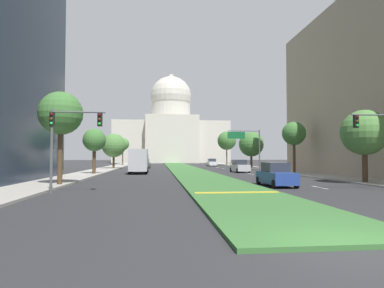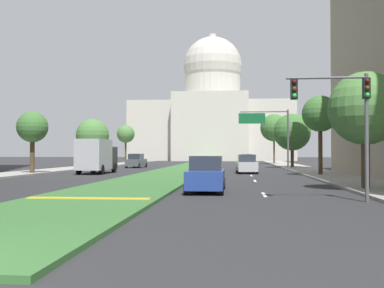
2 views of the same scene
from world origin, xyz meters
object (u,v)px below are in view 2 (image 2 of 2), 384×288
Objects in this scene: street_tree_left_distant at (126,134)px; sedan_midblock at (247,165)px; sedan_lead_stopped at (206,175)px; street_tree_right_far at (292,132)px; sedan_far_horizon at (247,160)px; sedan_distant at (136,161)px; traffic_light_near_right at (345,108)px; box_truck_delivery at (97,156)px; street_tree_left_mid at (32,128)px; street_tree_right_distant at (274,128)px; street_tree_right_near at (365,109)px; street_tree_right_mid at (320,114)px; street_tree_left_far at (92,135)px; capitol_building at (212,116)px; overhead_guide_sign at (270,127)px.

sedan_midblock is at bearing -59.81° from street_tree_left_distant.
sedan_lead_stopped reaches higher than sedan_midblock.
sedan_midblock is (-6.09, -15.01, -3.71)m from street_tree_right_far.
sedan_distant is at bearing -138.98° from sedan_far_horizon.
street_tree_right_far is 1.48× the size of sedan_distant.
street_tree_left_distant reaches higher than traffic_light_near_right.
box_truck_delivery is (-0.09, -17.16, 0.83)m from sedan_distant.
street_tree_left_mid is 0.68× the size of street_tree_right_distant.
street_tree_right_mid is at bearing 88.48° from street_tree_right_near.
box_truck_delivery is at bearing 21.02° from street_tree_left_mid.
street_tree_right_far is 20.45m from sedan_distant.
street_tree_left_far is 6.56m from sedan_distant.
street_tree_left_distant is at bearing 107.48° from sedan_lead_stopped.
street_tree_right_distant is at bearing 91.13° from street_tree_right_mid.
sedan_distant is (-20.12, 19.82, -4.38)m from street_tree_right_mid.
capitol_building is at bearing 99.53° from street_tree_right_mid.
overhead_guide_sign is at bearing -109.17° from street_tree_right_far.
street_tree_right_mid is at bearing -56.24° from street_tree_left_distant.
street_tree_left_far is 24.85m from sedan_far_horizon.
street_tree_right_near reaches higher than sedan_distant.
sedan_far_horizon is (3.17, 49.13, -0.04)m from sedan_lead_stopped.
street_tree_right_mid reaches higher than sedan_lead_stopped.
capitol_building is at bearing 92.67° from sedan_lead_stopped.
street_tree_left_mid is at bearing -122.19° from sedan_far_horizon.
street_tree_left_distant is (-26.19, 39.18, -0.06)m from street_tree_right_mid.
street_tree_left_mid is 38.60m from street_tree_left_distant.
street_tree_left_far is 1.46× the size of sedan_midblock.
street_tree_right_distant reaches higher than box_truck_delivery.
traffic_light_near_right is at bearing -112.21° from street_tree_right_near.
street_tree_right_far is (25.58, 19.05, 0.29)m from street_tree_left_mid.
overhead_guide_sign reaches higher than street_tree_left_far.
capitol_building is 8.54× the size of sedan_distant.
street_tree_left_far is at bearing 126.83° from street_tree_right_near.
capitol_building is at bearing 102.66° from street_tree_right_far.
capitol_building reaches higher than box_truck_delivery.
sedan_lead_stopped is 1.08× the size of sedan_far_horizon.
traffic_light_near_right is (10.32, -98.49, -7.49)m from capitol_building.
street_tree_left_far is 16.77m from box_truck_delivery.
sedan_lead_stopped is (-8.63, -16.57, -4.38)m from street_tree_right_mid.
sedan_distant is at bearing 15.03° from street_tree_left_far.
traffic_light_near_right is 6.12m from street_tree_right_near.
box_truck_delivery is (-20.21, 2.66, -3.55)m from street_tree_right_mid.
traffic_light_near_right is at bearing -53.37° from box_truck_delivery.
box_truck_delivery is at bearing -116.25° from sedan_far_horizon.
overhead_guide_sign is (-0.87, 30.26, 0.84)m from traffic_light_near_right.
overhead_guide_sign is 0.77× the size of street_tree_right_distant.
street_tree_right_mid is at bearing -44.56° from sedan_distant.
street_tree_left_mid reaches higher than sedan_lead_stopped.
sedan_distant is (-14.02, 15.18, 0.01)m from sedan_midblock.
street_tree_left_distant is at bearing 162.31° from sedan_far_horizon.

